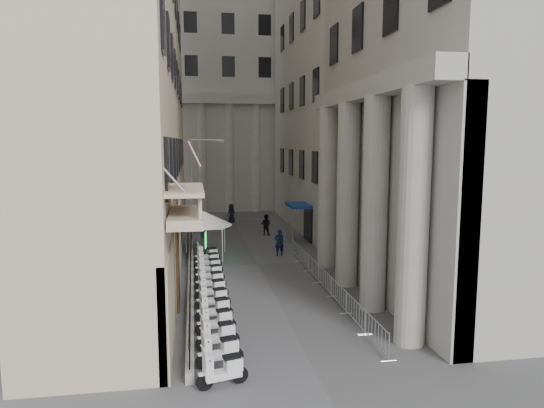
{
  "coord_description": "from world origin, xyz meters",
  "views": [
    {
      "loc": [
        -4.05,
        -11.21,
        7.95
      ],
      "look_at": [
        0.22,
        14.93,
        4.5
      ],
      "focal_mm": 32.0,
      "sensor_mm": 36.0,
      "label": 1
    }
  ],
  "objects": [
    {
      "name": "iron_fence",
      "position": [
        -4.3,
        18.0,
        0.0
      ],
      "size": [
        0.3,
        28.0,
        1.4
      ],
      "primitive_type": null,
      "color": "black",
      "rests_on": "ground"
    },
    {
      "name": "scooter_2",
      "position": [
        -3.22,
        6.71,
        0.0
      ],
      "size": [
        1.5,
        0.89,
        1.5
      ],
      "primitive_type": null,
      "rotation": [
        0.0,
        0.0,
        1.83
      ],
      "color": "silver",
      "rests_on": "ground"
    },
    {
      "name": "scooter_4",
      "position": [
        -3.22,
        9.67,
        0.0
      ],
      "size": [
        1.5,
        0.89,
        1.5
      ],
      "primitive_type": null,
      "rotation": [
        0.0,
        0.0,
        1.83
      ],
      "color": "silver",
      "rests_on": "ground"
    },
    {
      "name": "flag",
      "position": [
        -4.0,
        5.0,
        0.0
      ],
      "size": [
        1.0,
        1.4,
        8.2
      ],
      "primitive_type": null,
      "color": "#9E0C11",
      "rests_on": "ground"
    },
    {
      "name": "scooter_8",
      "position": [
        -3.22,
        15.59,
        0.0
      ],
      "size": [
        1.5,
        0.89,
        1.5
      ],
      "primitive_type": null,
      "rotation": [
        0.0,
        0.0,
        1.83
      ],
      "color": "silver",
      "rests_on": "ground"
    },
    {
      "name": "scooter_6",
      "position": [
        -3.22,
        12.63,
        0.0
      ],
      "size": [
        1.5,
        0.89,
        1.5
      ],
      "primitive_type": null,
      "rotation": [
        0.0,
        0.0,
        1.83
      ],
      "color": "silver",
      "rests_on": "ground"
    },
    {
      "name": "far_building",
      "position": [
        0.0,
        48.0,
        15.0
      ],
      "size": [
        22.0,
        10.0,
        30.0
      ],
      "primitive_type": "cube",
      "color": "beige",
      "rests_on": "ground"
    },
    {
      "name": "pedestrian_a",
      "position": [
        1.79,
        21.4,
        0.93
      ],
      "size": [
        0.72,
        0.51,
        1.86
      ],
      "primitive_type": "imported",
      "rotation": [
        0.0,
        0.0,
        3.24
      ],
      "color": "black",
      "rests_on": "ground"
    },
    {
      "name": "barrier_6",
      "position": [
        2.81,
        20.77,
        0.0
      ],
      "size": [
        0.6,
        2.4,
        1.1
      ],
      "primitive_type": null,
      "color": "#B3B6BC",
      "rests_on": "ground"
    },
    {
      "name": "barrier_5",
      "position": [
        2.81,
        18.27,
        0.0
      ],
      "size": [
        0.6,
        2.4,
        1.1
      ],
      "primitive_type": null,
      "color": "#B3B6BC",
      "rests_on": "ground"
    },
    {
      "name": "scooter_7",
      "position": [
        -3.22,
        14.11,
        0.0
      ],
      "size": [
        1.5,
        0.89,
        1.5
      ],
      "primitive_type": null,
      "rotation": [
        0.0,
        0.0,
        1.83
      ],
      "color": "silver",
      "rests_on": "ground"
    },
    {
      "name": "scooter_10",
      "position": [
        -3.22,
        18.55,
        0.0
      ],
      "size": [
        1.5,
        0.89,
        1.5
      ],
      "primitive_type": null,
      "rotation": [
        0.0,
        0.0,
        1.83
      ],
      "color": "silver",
      "rests_on": "ground"
    },
    {
      "name": "street_lamp",
      "position": [
        -3.89,
        26.29,
        4.81
      ],
      "size": [
        2.62,
        0.59,
        8.08
      ],
      "rotation": [
        0.0,
        0.0,
        -0.16
      ],
      "color": "#94969C",
      "rests_on": "ground"
    },
    {
      "name": "barrier_0",
      "position": [
        2.81,
        5.77,
        0.0
      ],
      "size": [
        0.6,
        2.4,
        1.1
      ],
      "primitive_type": null,
      "color": "#B3B6BC",
      "rests_on": "ground"
    },
    {
      "name": "scooter_11",
      "position": [
        -3.22,
        20.03,
        0.0
      ],
      "size": [
        1.5,
        0.89,
        1.5
      ],
      "primitive_type": null,
      "rotation": [
        0.0,
        0.0,
        1.83
      ],
      "color": "silver",
      "rests_on": "ground"
    },
    {
      "name": "scooter_0",
      "position": [
        -3.22,
        3.75,
        0.0
      ],
      "size": [
        1.5,
        0.89,
        1.5
      ],
      "primitive_type": null,
      "rotation": [
        0.0,
        0.0,
        1.83
      ],
      "color": "silver",
      "rests_on": "ground"
    },
    {
      "name": "pedestrian_c",
      "position": [
        -0.4,
        36.0,
        0.91
      ],
      "size": [
        1.06,
        0.97,
        1.82
      ],
      "primitive_type": "imported",
      "rotation": [
        0.0,
        0.0,
        3.72
      ],
      "color": "black",
      "rests_on": "ground"
    },
    {
      "name": "barrier_4",
      "position": [
        2.81,
        15.77,
        0.0
      ],
      "size": [
        0.6,
        2.4,
        1.1
      ],
      "primitive_type": null,
      "color": "#B3B6BC",
      "rests_on": "ground"
    },
    {
      "name": "scooter_9",
      "position": [
        -3.22,
        17.07,
        0.0
      ],
      "size": [
        1.5,
        0.89,
        1.5
      ],
      "primitive_type": null,
      "rotation": [
        0.0,
        0.0,
        1.83
      ],
      "color": "silver",
      "rests_on": "ground"
    },
    {
      "name": "scooter_1",
      "position": [
        -3.22,
        5.23,
        0.0
      ],
      "size": [
        1.5,
        0.89,
        1.5
      ],
      "primitive_type": null,
      "rotation": [
        0.0,
        0.0,
        1.83
      ],
      "color": "silver",
      "rests_on": "ground"
    },
    {
      "name": "scooter_3",
      "position": [
        -3.22,
        8.19,
        0.0
      ],
      "size": [
        1.5,
        0.89,
        1.5
      ],
      "primitive_type": null,
      "rotation": [
        0.0,
        0.0,
        1.83
      ],
      "color": "silver",
      "rests_on": "ground"
    },
    {
      "name": "barrier_2",
      "position": [
        2.81,
        10.77,
        0.0
      ],
      "size": [
        0.6,
        2.4,
        1.1
      ],
      "primitive_type": null,
      "color": "#B3B6BC",
      "rests_on": "ground"
    },
    {
      "name": "info_kiosk",
      "position": [
        -3.44,
        21.72,
        1.0
      ],
      "size": [
        0.4,
        0.96,
        1.97
      ],
      "rotation": [
        0.0,
        0.0,
        -0.12
      ],
      "color": "black",
      "rests_on": "ground"
    },
    {
      "name": "blue_awning",
      "position": [
        4.15,
        26.0,
        0.0
      ],
      "size": [
        1.6,
        3.0,
        3.0
      ],
      "primitive_type": null,
      "color": "navy",
      "rests_on": "ground"
    },
    {
      "name": "barrier_3",
      "position": [
        2.81,
        13.27,
        0.0
      ],
      "size": [
        0.6,
        2.4,
        1.1
      ],
      "primitive_type": null,
      "color": "#B3B6BC",
      "rests_on": "ground"
    },
    {
      "name": "security_tent",
      "position": [
        -3.6,
        22.02,
        2.69
      ],
      "size": [
        3.96,
        3.96,
        3.22
      ],
      "color": "silver",
      "rests_on": "ground"
    },
    {
      "name": "barrier_1",
      "position": [
        2.81,
        8.27,
        0.0
      ],
      "size": [
        0.6,
        2.4,
        1.1
      ],
      "primitive_type": null,
      "color": "#B3B6BC",
      "rests_on": "ground"
    },
    {
      "name": "pedestrian_b",
      "position": [
        1.97,
        28.92,
        0.89
      ],
      "size": [
        1.09,
        1.01,
        1.79
      ],
      "primitive_type": "imported",
      "rotation": [
        0.0,
        0.0,
        2.63
      ],
      "color": "black",
      "rests_on": "ground"
    },
    {
      "name": "scooter_5",
      "position": [
        -3.22,
        11.15,
        0.0
      ],
      "size": [
        1.5,
        0.89,
        1.5
      ],
      "primitive_type": null,
      "rotation": [
        0.0,
        0.0,
        1.83
      ],
      "color": "silver",
      "rests_on": "ground"
    }
  ]
}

